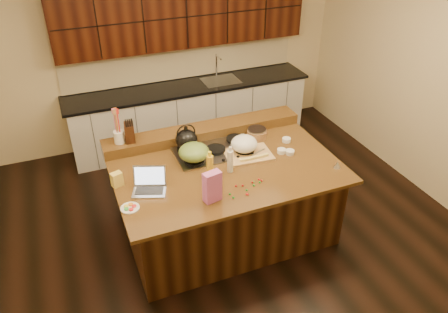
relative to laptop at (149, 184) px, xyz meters
name	(u,v)px	position (x,y,z in m)	size (l,w,h in m)	color
room	(226,130)	(0.86, 0.12, 0.37)	(5.52, 5.02, 2.72)	black
island	(226,199)	(0.86, 0.12, -0.52)	(2.40, 1.60, 0.92)	black
back_ledge	(204,131)	(0.86, 0.82, 0.00)	(2.40, 0.30, 0.12)	black
cooktop	(216,150)	(0.86, 0.42, -0.04)	(0.92, 0.52, 0.05)	gray
back_counter	(188,81)	(1.16, 2.34, 0.00)	(3.70, 0.66, 2.40)	silver
kettle	(186,139)	(0.56, 0.55, 0.10)	(0.25, 0.25, 0.22)	black
green_bowl	(194,152)	(0.56, 0.29, 0.08)	(0.33, 0.33, 0.18)	olive
laptop	(149,184)	(0.00, 0.00, 0.00)	(0.39, 0.35, 0.22)	#B7B7BC
oil_bottle	(210,167)	(0.62, -0.05, 0.07)	(0.07, 0.07, 0.27)	gold
vinegar_bottle	(230,161)	(0.86, -0.01, 0.06)	(0.06, 0.06, 0.25)	silver
wooden_tray	(245,146)	(1.16, 0.26, 0.03)	(0.54, 0.43, 0.21)	tan
ramekin_a	(290,152)	(1.62, 0.06, -0.04)	(0.10, 0.10, 0.04)	white
ramekin_b	(281,151)	(1.54, 0.12, -0.04)	(0.10, 0.10, 0.04)	white
ramekin_c	(286,140)	(1.72, 0.32, -0.04)	(0.10, 0.10, 0.04)	white
strainer_bowl	(257,134)	(1.44, 0.55, -0.02)	(0.24, 0.24, 0.09)	#996B3F
kitchen_timer	(337,165)	(1.95, -0.37, -0.03)	(0.08, 0.08, 0.07)	silver
pink_bag	(212,187)	(0.52, -0.40, 0.10)	(0.17, 0.09, 0.32)	#CA5FAC
candy_plate	(130,208)	(-0.25, -0.23, -0.05)	(0.18, 0.18, 0.01)	white
package_box	(117,179)	(-0.29, 0.18, 0.02)	(0.11, 0.08, 0.15)	#E5C850
utensil_crock	(119,137)	(-0.13, 0.82, 0.13)	(0.12, 0.12, 0.14)	white
knife_block	(130,132)	(-0.01, 0.82, 0.16)	(0.10, 0.17, 0.21)	black
gumdrop_0	(248,194)	(0.86, -0.46, -0.05)	(0.02, 0.02, 0.02)	red
gumdrop_1	(254,185)	(0.98, -0.34, -0.05)	(0.02, 0.02, 0.02)	#198C26
gumdrop_2	(259,179)	(1.07, -0.27, -0.05)	(0.02, 0.02, 0.02)	red
gumdrop_3	(247,190)	(0.88, -0.39, -0.05)	(0.02, 0.02, 0.02)	#198C26
gumdrop_4	(252,182)	(0.99, -0.29, -0.05)	(0.02, 0.02, 0.02)	red
gumdrop_5	(230,194)	(0.70, -0.39, -0.05)	(0.02, 0.02, 0.02)	#198C26
gumdrop_6	(243,185)	(0.88, -0.30, -0.05)	(0.02, 0.02, 0.02)	red
gumdrop_7	(260,182)	(1.06, -0.32, -0.05)	(0.02, 0.02, 0.02)	#198C26
gumdrop_8	(236,186)	(0.81, -0.29, -0.05)	(0.02, 0.02, 0.02)	red
gumdrop_9	(233,198)	(0.71, -0.45, -0.05)	(0.02, 0.02, 0.02)	#198C26
gumdrop_10	(262,181)	(1.09, -0.30, -0.05)	(0.02, 0.02, 0.02)	red
gumdrop_11	(253,182)	(1.00, -0.29, -0.05)	(0.02, 0.02, 0.02)	#198C26
gumdrop_12	(247,194)	(0.85, -0.45, -0.05)	(0.02, 0.02, 0.02)	red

